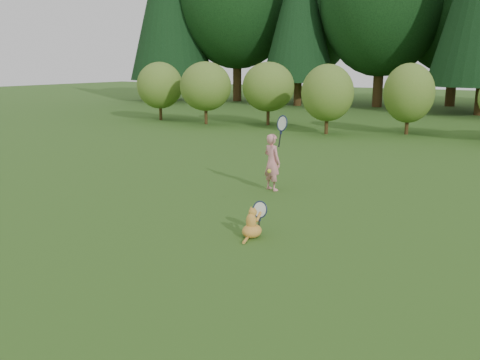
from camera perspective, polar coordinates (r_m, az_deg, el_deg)
The scene contains 5 objects.
ground at distance 8.99m, azimuth -3.78°, elevation -5.16°, with size 100.00×100.00×0.00m, color #315618.
shrub_row at distance 20.62m, azimuth 17.81°, elevation 8.23°, with size 28.00×3.00×2.80m, color #4E7925, non-canonical shape.
child at distance 11.49m, azimuth 3.47°, elevation 2.05°, with size 0.73×0.49×1.84m.
cat at distance 8.47m, azimuth 1.32°, elevation -4.45°, with size 0.38×0.67×0.68m.
tennis_ball at distance 9.59m, azimuth 3.14°, elevation 0.96°, with size 0.07×0.07×0.07m.
Camera 1 is at (4.99, -6.96, 2.72)m, focal length 40.00 mm.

